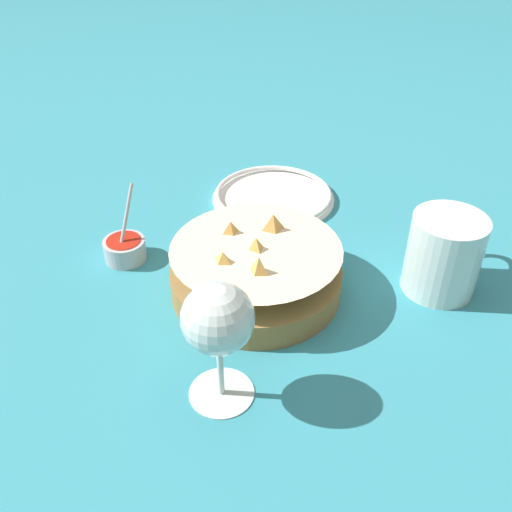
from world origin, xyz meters
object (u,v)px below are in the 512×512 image
beer_mug (443,256)px  side_plate (273,196)px  food_basket (255,271)px  wine_glass (218,323)px  sauce_cup (125,248)px

beer_mug → side_plate: 0.32m
food_basket → wine_glass: wine_glass is taller
food_basket → beer_mug: beer_mug is taller
food_basket → sauce_cup: bearing=95.4°
sauce_cup → wine_glass: (-0.15, -0.24, 0.09)m
food_basket → side_plate: bearing=19.4°
sauce_cup → beer_mug: size_ratio=0.78×
wine_glass → side_plate: wine_glass is taller
food_basket → sauce_cup: sauce_cup is taller
beer_mug → side_plate: size_ratio=0.68×
wine_glass → beer_mug: size_ratio=1.07×
wine_glass → beer_mug: bearing=-30.1°
wine_glass → beer_mug: 0.34m
food_basket → side_plate: size_ratio=1.11×
beer_mug → food_basket: bearing=118.8°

